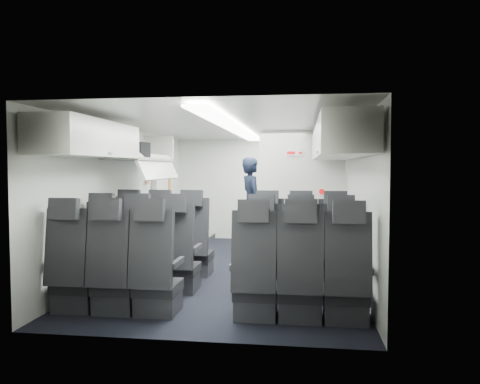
% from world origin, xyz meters
% --- Properties ---
extents(cabin_shell, '(3.41, 6.01, 2.16)m').
position_xyz_m(cabin_shell, '(0.00, 0.00, 1.12)').
color(cabin_shell, black).
rests_on(cabin_shell, ground).
extents(seat_row_front, '(3.33, 0.56, 1.24)m').
position_xyz_m(seat_row_front, '(-0.00, -0.53, 0.40)').
color(seat_row_front, '#232427').
rests_on(seat_row_front, cabin_shell).
extents(seat_row_mid, '(3.33, 0.56, 1.24)m').
position_xyz_m(seat_row_mid, '(-0.00, -1.43, 0.40)').
color(seat_row_mid, '#232427').
rests_on(seat_row_mid, cabin_shell).
extents(seat_row_rear, '(3.33, 0.56, 1.24)m').
position_xyz_m(seat_row_rear, '(-0.00, -2.33, 0.40)').
color(seat_row_rear, '#232427').
rests_on(seat_row_rear, cabin_shell).
extents(overhead_bin_left_rear, '(0.53, 1.80, 0.40)m').
position_xyz_m(overhead_bin_left_rear, '(-1.40, -2.00, 1.86)').
color(overhead_bin_left_rear, silver).
rests_on(overhead_bin_left_rear, cabin_shell).
extents(overhead_bin_left_front_open, '(0.64, 1.70, 0.72)m').
position_xyz_m(overhead_bin_left_front_open, '(-1.44, -0.25, 1.74)').
color(overhead_bin_left_front_open, '#9E9E93').
rests_on(overhead_bin_left_front_open, cabin_shell).
extents(overhead_bin_right_rear, '(0.53, 1.80, 0.40)m').
position_xyz_m(overhead_bin_right_rear, '(1.40, -2.00, 1.86)').
color(overhead_bin_right_rear, silver).
rests_on(overhead_bin_right_rear, cabin_shell).
extents(overhead_bin_right_front, '(0.53, 1.70, 0.40)m').
position_xyz_m(overhead_bin_right_front, '(1.40, -0.25, 1.86)').
color(overhead_bin_right_front, silver).
rests_on(overhead_bin_right_front, cabin_shell).
extents(bulkhead_partition, '(1.40, 0.15, 2.13)m').
position_xyz_m(bulkhead_partition, '(0.98, 0.80, 1.08)').
color(bulkhead_partition, silver).
rests_on(bulkhead_partition, cabin_shell).
extents(galley_unit, '(0.85, 0.52, 1.90)m').
position_xyz_m(galley_unit, '(0.95, 2.72, 0.95)').
color(galley_unit, '#939399').
rests_on(galley_unit, cabin_shell).
extents(boarding_door, '(0.12, 1.27, 1.86)m').
position_xyz_m(boarding_door, '(-1.64, 1.55, 0.95)').
color(boarding_door, silver).
rests_on(boarding_door, cabin_shell).
extents(flight_attendant, '(0.63, 0.75, 1.74)m').
position_xyz_m(flight_attendant, '(0.04, 1.72, 0.87)').
color(flight_attendant, black).
rests_on(flight_attendant, ground).
extents(carry_on_bag, '(0.41, 0.33, 0.22)m').
position_xyz_m(carry_on_bag, '(-1.36, -0.64, 1.79)').
color(carry_on_bag, black).
rests_on(carry_on_bag, overhead_bin_left_front_open).
extents(papers, '(0.21, 0.05, 0.15)m').
position_xyz_m(papers, '(0.23, 1.67, 1.04)').
color(papers, white).
rests_on(papers, flight_attendant).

